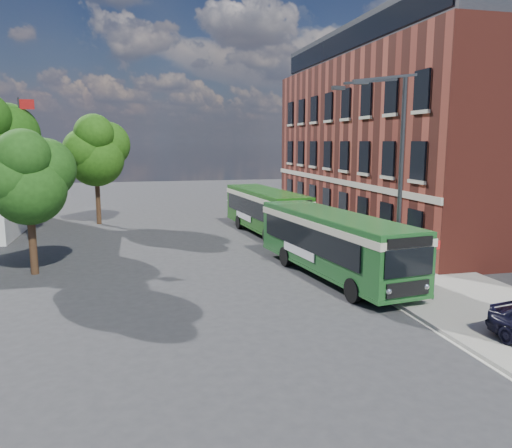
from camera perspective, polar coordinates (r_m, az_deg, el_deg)
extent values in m
plane|color=#2B2A2D|center=(22.70, 1.49, -6.80)|extent=(120.00, 120.00, 0.00)
cube|color=gray|center=(32.30, 9.81, -1.89)|extent=(6.00, 48.00, 0.15)
cube|color=beige|center=(31.24, 4.66, -2.30)|extent=(0.12, 48.00, 0.01)
cube|color=maroon|center=(38.46, 17.38, 8.51)|extent=(12.00, 26.00, 12.00)
cube|color=beige|center=(35.85, 8.84, 4.94)|extent=(0.12, 26.00, 0.35)
cube|color=#202329|center=(39.05, 17.92, 18.97)|extent=(10.80, 24.80, 2.20)
cube|color=black|center=(36.61, 10.18, 19.94)|extent=(0.08, 24.00, 1.40)
cylinder|color=#333537|center=(34.75, -25.02, 5.52)|extent=(0.10, 0.10, 9.00)
cube|color=#A11212|center=(34.69, -24.76, 12.33)|extent=(0.90, 0.02, 0.60)
cylinder|color=#333537|center=(22.79, 15.66, -6.70)|extent=(0.44, 0.44, 0.30)
cylinder|color=#333537|center=(22.01, 16.16, 4.26)|extent=(0.18, 0.18, 9.00)
cube|color=#333537|center=(20.96, 14.51, 15.87)|extent=(2.58, 0.46, 0.37)
cube|color=#333537|center=(22.02, 12.99, 15.61)|extent=(2.58, 0.46, 0.37)
cube|color=#333537|center=(19.95, 11.90, 15.58)|extent=(0.55, 0.22, 0.16)
cube|color=#333537|center=(21.92, 9.40, 15.09)|extent=(0.55, 0.22, 0.16)
cylinder|color=#333537|center=(20.91, 19.70, -5.24)|extent=(0.08, 0.08, 2.50)
cube|color=red|center=(20.67, 19.87, -2.28)|extent=(0.35, 0.04, 0.35)
cube|color=#1D5521|center=(23.65, 8.76, -1.81)|extent=(3.98, 11.20, 2.45)
cube|color=#1D5521|center=(23.93, 8.68, -4.81)|extent=(4.02, 11.24, 0.14)
cube|color=black|center=(23.28, 5.67, -1.62)|extent=(1.34, 9.08, 1.10)
cube|color=black|center=(24.54, 11.00, -1.17)|extent=(1.34, 9.08, 1.10)
cube|color=beige|center=(23.51, 8.81, 0.16)|extent=(4.05, 11.26, 0.32)
cube|color=#1D5521|center=(23.45, 8.83, 1.03)|extent=(3.87, 11.08, 0.12)
cube|color=black|center=(19.18, 17.09, -4.24)|extent=(2.14, 0.37, 1.05)
cube|color=black|center=(19.02, 17.22, -2.05)|extent=(1.99, 0.35, 0.38)
cube|color=black|center=(19.43, 16.96, -7.11)|extent=(1.89, 0.34, 0.55)
sphere|color=silver|center=(18.94, 14.89, -7.44)|extent=(0.26, 0.26, 0.26)
sphere|color=silver|center=(19.97, 18.85, -6.76)|extent=(0.26, 0.26, 0.26)
cube|color=black|center=(28.43, 3.18, 0.64)|extent=(1.99, 0.35, 0.90)
cube|color=white|center=(24.04, 4.86, -3.08)|extent=(0.48, 3.18, 0.45)
cylinder|color=black|center=(20.32, 11.05, -7.46)|extent=(0.41, 1.03, 1.00)
cylinder|color=black|center=(21.64, 16.32, -6.63)|extent=(0.41, 1.03, 1.00)
cylinder|color=black|center=(25.71, 3.42, -3.72)|extent=(0.41, 1.03, 1.00)
cylinder|color=black|center=(26.76, 7.97, -3.27)|extent=(0.41, 1.03, 1.00)
cube|color=#195011|center=(34.48, 1.11, 1.83)|extent=(3.52, 10.61, 2.45)
cube|color=#195011|center=(34.67, 1.10, -0.26)|extent=(3.56, 10.65, 0.14)
cube|color=black|center=(34.32, -1.07, 2.00)|extent=(0.93, 8.58, 1.10)
cube|color=black|center=(35.20, 2.89, 2.18)|extent=(0.93, 8.58, 1.10)
cube|color=#ECE7C2|center=(34.38, 1.11, 3.19)|extent=(3.58, 10.68, 0.32)
cube|color=#195011|center=(34.34, 1.11, 3.79)|extent=(3.41, 10.50, 0.12)
cube|color=black|center=(29.65, 4.64, 0.89)|extent=(2.15, 0.29, 1.05)
cube|color=black|center=(29.54, 4.67, 2.32)|extent=(2.00, 0.28, 0.38)
cube|color=black|center=(29.81, 4.62, -1.02)|extent=(1.90, 0.27, 0.55)
sphere|color=silver|center=(29.50, 3.09, -1.11)|extent=(0.26, 0.26, 0.26)
sphere|color=silver|center=(30.17, 6.08, -0.91)|extent=(0.26, 0.26, 0.26)
cube|color=black|center=(39.36, -1.55, 3.11)|extent=(2.00, 0.28, 0.90)
cube|color=white|center=(35.08, -1.44, 0.93)|extent=(0.36, 3.19, 0.45)
cylinder|color=black|center=(31.13, 1.27, -1.38)|extent=(0.38, 1.02, 1.00)
cylinder|color=black|center=(32.01, 5.19, -1.12)|extent=(0.38, 1.02, 1.00)
cylinder|color=black|center=(36.54, -1.94, 0.24)|extent=(0.38, 1.02, 1.00)
cylinder|color=black|center=(37.30, 1.50, 0.43)|extent=(0.38, 1.02, 1.00)
imported|color=black|center=(23.09, 15.68, -4.04)|extent=(0.79, 0.61, 1.91)
imported|color=black|center=(22.48, 15.70, -4.83)|extent=(0.83, 0.67, 1.59)
cylinder|color=#372514|center=(26.20, -24.14, -2.10)|extent=(0.36, 0.36, 2.96)
sphere|color=#1D4613|center=(25.84, -24.55, 3.75)|extent=(3.49, 3.49, 3.49)
sphere|color=#1D4613|center=(26.19, -23.01, 5.84)|extent=(2.96, 2.96, 2.96)
sphere|color=#1D4613|center=(25.46, -26.16, 4.78)|extent=(2.69, 2.69, 2.69)
sphere|color=#1D4613|center=(25.09, -25.07, 7.11)|extent=(2.42, 2.42, 2.42)
sphere|color=#1A450E|center=(35.50, -26.54, 9.12)|extent=(3.96, 3.96, 3.96)
cylinder|color=#372514|center=(40.38, -17.60, 2.52)|extent=(0.36, 0.36, 3.57)
sphere|color=#224F10|center=(40.14, -17.83, 7.12)|extent=(4.22, 4.22, 4.22)
sphere|color=#224F10|center=(40.72, -16.69, 8.68)|extent=(3.57, 3.57, 3.57)
sphere|color=#224F10|center=(39.61, -19.00, 7.97)|extent=(3.24, 3.24, 3.24)
sphere|color=#224F10|center=(39.31, -18.05, 9.79)|extent=(2.92, 2.92, 2.92)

